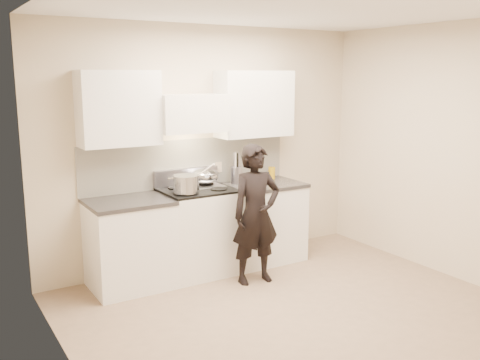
% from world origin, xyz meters
% --- Properties ---
extents(ground_plane, '(4.00, 4.00, 0.00)m').
position_xyz_m(ground_plane, '(0.00, 0.00, 0.00)').
color(ground_plane, '#876E56').
extents(room_shell, '(4.04, 3.54, 2.70)m').
position_xyz_m(room_shell, '(-0.06, 0.37, 1.60)').
color(room_shell, '#BFB091').
rests_on(room_shell, ground).
extents(stove, '(0.76, 0.65, 0.96)m').
position_xyz_m(stove, '(-0.30, 1.42, 0.47)').
color(stove, silver).
rests_on(stove, ground).
extents(counter_right, '(0.92, 0.67, 0.92)m').
position_xyz_m(counter_right, '(0.53, 1.43, 0.46)').
color(counter_right, white).
rests_on(counter_right, ground).
extents(counter_left, '(0.82, 0.67, 0.92)m').
position_xyz_m(counter_left, '(-1.08, 1.43, 0.46)').
color(counter_left, white).
rests_on(counter_left, ground).
extents(wok, '(0.33, 0.40, 0.27)m').
position_xyz_m(wok, '(-0.14, 1.56, 1.05)').
color(wok, '#A2A4AF').
rests_on(wok, stove).
extents(stock_pot, '(0.37, 0.33, 0.18)m').
position_xyz_m(stock_pot, '(-0.50, 1.28, 1.05)').
color(stock_pot, '#A2A4AF').
rests_on(stock_pot, stove).
extents(utensil_crock, '(0.14, 0.14, 0.36)m').
position_xyz_m(utensil_crock, '(0.29, 1.59, 1.03)').
color(utensil_crock, '#9D9BAD').
rests_on(utensil_crock, counter_right).
extents(spice_jar, '(0.04, 0.04, 0.10)m').
position_xyz_m(spice_jar, '(0.48, 1.63, 0.97)').
color(spice_jar, '#DC5A15').
rests_on(spice_jar, counter_right).
extents(oil_glass, '(0.08, 0.08, 0.14)m').
position_xyz_m(oil_glass, '(0.79, 1.59, 0.99)').
color(oil_glass, '#A57F0C').
rests_on(oil_glass, counter_right).
extents(person, '(0.57, 0.40, 1.46)m').
position_xyz_m(person, '(0.10, 0.88, 0.73)').
color(person, black).
rests_on(person, ground).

